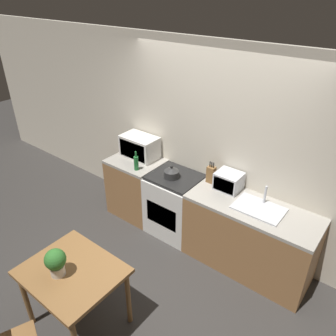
{
  "coord_description": "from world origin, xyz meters",
  "views": [
    {
      "loc": [
        1.8,
        -2.09,
        3.12
      ],
      "look_at": [
        -0.44,
        0.78,
        1.05
      ],
      "focal_mm": 35.0,
      "sensor_mm": 36.0,
      "label": 1
    }
  ],
  "objects": [
    {
      "name": "dining_table",
      "position": [
        -0.27,
        -0.92,
        0.66
      ],
      "size": [
        0.92,
        0.77,
        0.75
      ],
      "color": "brown",
      "rests_on": "ground_plane"
    },
    {
      "name": "potted_plant",
      "position": [
        -0.33,
        -1.02,
        0.91
      ],
      "size": [
        0.2,
        0.2,
        0.29
      ],
      "color": "beige",
      "rests_on": "dining_table"
    },
    {
      "name": "stove_range",
      "position": [
        -0.39,
        0.87,
        0.45
      ],
      "size": [
        0.68,
        0.62,
        0.9
      ],
      "color": "silver",
      "rests_on": "ground_plane"
    },
    {
      "name": "kettle",
      "position": [
        -0.41,
        0.82,
        0.97
      ],
      "size": [
        0.2,
        0.2,
        0.17
      ],
      "color": "#2D2D2D",
      "rests_on": "stove_range"
    },
    {
      "name": "wall_back",
      "position": [
        0.0,
        1.22,
        1.3
      ],
      "size": [
        10.0,
        0.06,
        2.6
      ],
      "color": "beige",
      "rests_on": "ground_plane"
    },
    {
      "name": "toaster_oven",
      "position": [
        0.3,
        1.03,
        1.01
      ],
      "size": [
        0.31,
        0.27,
        0.22
      ],
      "color": "silver",
      "rests_on": "counter_right_run"
    },
    {
      "name": "counter_left_run",
      "position": [
        -1.1,
        0.88,
        0.45
      ],
      "size": [
        0.75,
        0.62,
        0.9
      ],
      "color": "olive",
      "rests_on": "ground_plane"
    },
    {
      "name": "sink_basin",
      "position": [
        0.78,
        0.88,
        0.91
      ],
      "size": [
        0.55,
        0.37,
        0.24
      ],
      "color": "silver",
      "rests_on": "counter_right_run"
    },
    {
      "name": "bottle",
      "position": [
        -0.91,
        0.69,
        1.01
      ],
      "size": [
        0.06,
        0.06,
        0.28
      ],
      "color": "#1E662D",
      "rests_on": "counter_left_run"
    },
    {
      "name": "counter_right_run",
      "position": [
        0.71,
        0.88,
        0.45
      ],
      "size": [
        1.53,
        0.62,
        0.9
      ],
      "color": "olive",
      "rests_on": "ground_plane"
    },
    {
      "name": "ground_plane",
      "position": [
        0.0,
        0.0,
        0.0
      ],
      "size": [
        16.0,
        16.0,
        0.0
      ],
      "primitive_type": "plane",
      "color": "#33302D"
    },
    {
      "name": "microwave",
      "position": [
        -1.13,
        1.0,
        1.06
      ],
      "size": [
        0.53,
        0.33,
        0.32
      ],
      "color": "silver",
      "rests_on": "counter_left_run"
    },
    {
      "name": "knife_block",
      "position": [
        0.05,
        1.04,
        1.01
      ],
      "size": [
        0.1,
        0.08,
        0.29
      ],
      "color": "brown",
      "rests_on": "counter_right_run"
    }
  ]
}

